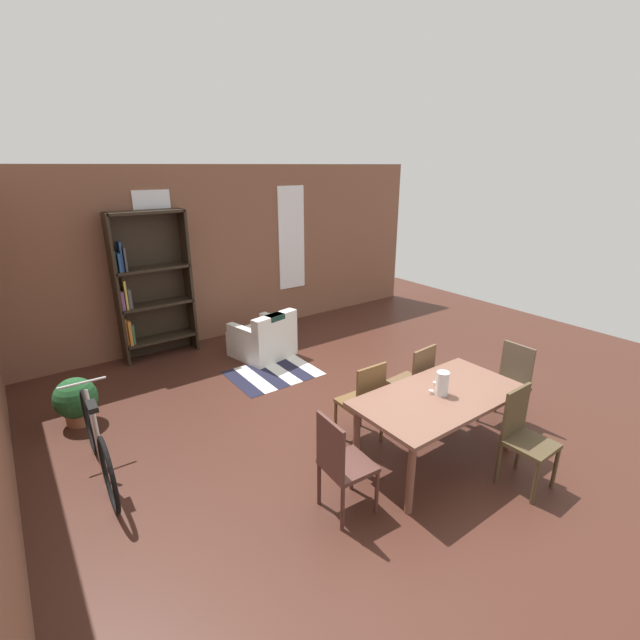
{
  "coord_description": "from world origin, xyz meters",
  "views": [
    {
      "loc": [
        -3.2,
        -2.87,
        2.88
      ],
      "look_at": [
        0.14,
        1.71,
        0.88
      ],
      "focal_mm": 24.86,
      "sensor_mm": 36.0,
      "label": 1
    }
  ],
  "objects": [
    {
      "name": "armchair_white",
      "position": [
        -0.1,
        2.89,
        0.28
      ],
      "size": [
        0.95,
        0.95,
        0.75
      ],
      "color": "white",
      "rests_on": "ground"
    },
    {
      "name": "dining_chair_head_right",
      "position": [
        1.26,
        -0.46,
        0.51
      ],
      "size": [
        0.41,
        0.41,
        0.95
      ],
      "color": "brown",
      "rests_on": "ground"
    },
    {
      "name": "potted_plant_by_shelf",
      "position": [
        -2.82,
        2.45,
        0.31
      ],
      "size": [
        0.48,
        0.48,
        0.57
      ],
      "color": "#9E6042",
      "rests_on": "ground"
    },
    {
      "name": "dining_chair_head_left",
      "position": [
        -1.22,
        -0.46,
        0.51
      ],
      "size": [
        0.43,
        0.43,
        0.95
      ],
      "color": "#523029",
      "rests_on": "ground"
    },
    {
      "name": "dining_chair_far_left",
      "position": [
        -0.37,
        0.21,
        0.51
      ],
      "size": [
        0.41,
        0.41,
        0.95
      ],
      "color": "brown",
      "rests_on": "ground"
    },
    {
      "name": "window_pane_0",
      "position": [
        -1.23,
        4.1,
        1.59
      ],
      "size": [
        0.55,
        0.02,
        1.88
      ],
      "primitive_type": "cube",
      "color": "white"
    },
    {
      "name": "bookshelf_tall",
      "position": [
        -1.47,
        3.92,
        1.13
      ],
      "size": [
        1.11,
        0.33,
        2.26
      ],
      "color": "#2D2319",
      "rests_on": "ground"
    },
    {
      "name": "dining_chair_near_right",
      "position": [
        0.41,
        -1.14,
        0.51
      ],
      "size": [
        0.41,
        0.41,
        0.95
      ],
      "color": "#4C3D26",
      "rests_on": "ground"
    },
    {
      "name": "tealight_candle_0",
      "position": [
        0.12,
        -0.3,
        0.77
      ],
      "size": [
        0.04,
        0.04,
        0.04
      ],
      "primitive_type": "cylinder",
      "color": "silver",
      "rests_on": "dining_table"
    },
    {
      "name": "striped_rug",
      "position": [
        -0.31,
        2.25,
        0.0
      ],
      "size": [
        1.23,
        0.96,
        0.01
      ],
      "color": "#1E1E33",
      "rests_on": "ground"
    },
    {
      "name": "vase_on_table",
      "position": [
        0.03,
        -0.47,
        0.87
      ],
      "size": [
        0.12,
        0.12,
        0.24
      ],
      "primitive_type": "cylinder",
      "color": "silver",
      "rests_on": "dining_table"
    },
    {
      "name": "bicycle_second",
      "position": [
        -2.8,
        1.3,
        0.35
      ],
      "size": [
        0.44,
        1.73,
        0.89
      ],
      "color": "black",
      "rests_on": "ground"
    },
    {
      "name": "ground_plane",
      "position": [
        0.0,
        0.0,
        0.0
      ],
      "size": [
        10.67,
        10.67,
        0.0
      ],
      "primitive_type": "plane",
      "color": "#46251B"
    },
    {
      "name": "back_wall_brick",
      "position": [
        0.0,
        4.17,
        1.44
      ],
      "size": [
        8.0,
        0.12,
        2.89
      ],
      "primitive_type": "cube",
      "color": "brown",
      "rests_on": "ground"
    },
    {
      "name": "dining_table",
      "position": [
        0.02,
        -0.47,
        0.67
      ],
      "size": [
        1.73,
        0.91,
        0.76
      ],
      "color": "brown",
      "rests_on": "ground"
    },
    {
      "name": "window_pane_1",
      "position": [
        1.23,
        4.1,
        1.59
      ],
      "size": [
        0.55,
        0.02,
        1.88
      ],
      "primitive_type": "cube",
      "color": "white"
    },
    {
      "name": "dining_chair_far_right",
      "position": [
        0.41,
        0.21,
        0.51
      ],
      "size": [
        0.43,
        0.43,
        0.95
      ],
      "color": "brown",
      "rests_on": "ground"
    },
    {
      "name": "tealight_candle_1",
      "position": [
        -0.05,
        -0.4,
        0.77
      ],
      "size": [
        0.04,
        0.04,
        0.04
      ],
      "primitive_type": "cylinder",
      "color": "silver",
      "rests_on": "dining_table"
    }
  ]
}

